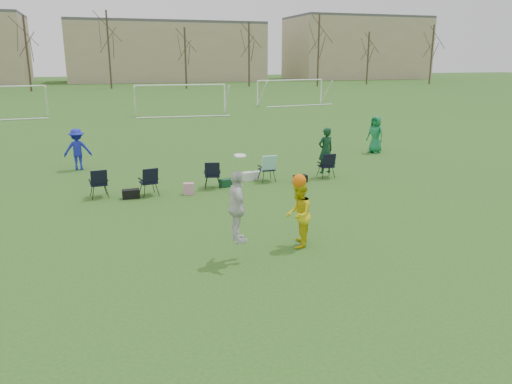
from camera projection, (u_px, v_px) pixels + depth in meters
name	position (u px, v px, depth m)	size (l,w,h in m)	color
ground	(250.00, 280.00, 10.45)	(260.00, 260.00, 0.00)	#29531A
fielder_blue	(77.00, 149.00, 20.60)	(1.10, 0.63, 1.71)	#161FAB
fielder_green_far	(375.00, 134.00, 24.31)	(0.88, 0.57, 1.80)	#14713F
center_contest	(273.00, 211.00, 11.68)	(2.32, 1.38, 2.45)	silver
sideline_setup	(239.00, 170.00, 18.14)	(9.15, 1.71, 1.93)	#0E341D
goal_mid	(181.00, 91.00, 40.55)	(7.40, 0.63, 2.46)	white
goal_right	(290.00, 85.00, 49.62)	(7.35, 1.14, 2.46)	white
tree_line	(111.00, 54.00, 73.40)	(110.28, 3.28, 11.40)	#382B21
building_row	(139.00, 51.00, 99.13)	(126.00, 16.00, 13.00)	tan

